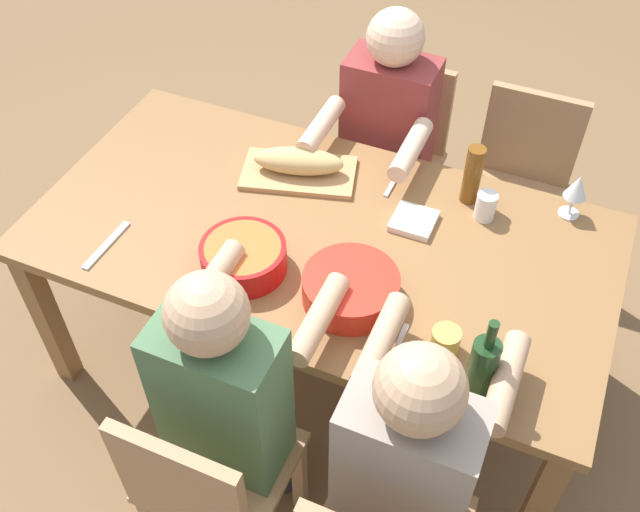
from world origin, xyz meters
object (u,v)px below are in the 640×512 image
(diner_far_left, at_px, (410,460))
(diner_far_center, at_px, (230,392))
(serving_bowl_pasta, at_px, (351,287))
(wine_glass, at_px, (577,188))
(cup_near_left, at_px, (486,206))
(cup_far_left, at_px, (445,341))
(serving_bowl_fruit, at_px, (243,256))
(wine_bottle, at_px, (482,366))
(diner_near_center, at_px, (384,135))
(chair_near_left, at_px, (518,183))
(chair_near_center, at_px, (396,151))
(cutting_board, at_px, (299,173))
(chair_far_center, at_px, (207,483))
(dining_table, at_px, (320,249))
(napkin_stack, at_px, (414,221))
(bread_loaf, at_px, (298,161))
(beer_bottle, at_px, (472,175))

(diner_far_left, bearing_deg, diner_far_center, 0.00)
(serving_bowl_pasta, bearing_deg, wine_glass, -130.42)
(cup_near_left, distance_m, cup_far_left, 0.58)
(serving_bowl_fruit, bearing_deg, wine_bottle, 169.34)
(diner_near_center, distance_m, serving_bowl_pasta, 0.88)
(chair_near_left, relative_size, chair_near_center, 1.00)
(cutting_board, distance_m, wine_glass, 0.94)
(chair_near_left, height_order, diner_far_center, diner_far_center)
(chair_far_center, bearing_deg, dining_table, -90.00)
(cutting_board, distance_m, napkin_stack, 0.46)
(serving_bowl_pasta, xyz_separation_m, wine_glass, (-0.54, -0.64, 0.06))
(diner_far_left, height_order, cup_near_left, diner_far_left)
(diner_near_center, distance_m, wine_glass, 0.78)
(dining_table, height_order, serving_bowl_fruit, serving_bowl_fruit)
(dining_table, distance_m, wine_glass, 0.87)
(cup_near_left, bearing_deg, cutting_board, 4.27)
(wine_bottle, distance_m, cup_far_left, 0.17)
(diner_far_left, distance_m, bread_loaf, 1.13)
(chair_near_left, xyz_separation_m, diner_far_center, (0.53, 1.45, 0.21))
(beer_bottle, bearing_deg, bread_loaf, 11.01)
(beer_bottle, bearing_deg, diner_near_center, -34.85)
(serving_bowl_pasta, bearing_deg, chair_near_center, -79.38)
(diner_far_center, xyz_separation_m, cup_far_left, (-0.51, -0.34, 0.08))
(diner_far_center, xyz_separation_m, serving_bowl_fruit, (0.16, -0.40, 0.10))
(diner_far_left, distance_m, diner_near_center, 1.37)
(chair_near_left, xyz_separation_m, cup_far_left, (0.02, 1.11, 0.30))
(diner_far_center, bearing_deg, chair_far_center, 90.00)
(serving_bowl_fruit, height_order, napkin_stack, serving_bowl_fruit)
(serving_bowl_pasta, height_order, wine_glass, wine_glass)
(chair_near_center, bearing_deg, dining_table, 90.00)
(dining_table, xyz_separation_m, diner_near_center, (0.00, -0.63, 0.03))
(chair_near_center, distance_m, wine_glass, 0.92)
(diner_near_center, xyz_separation_m, bread_loaf, (0.19, 0.40, 0.11))
(chair_near_center, relative_size, bread_loaf, 2.66)
(diner_near_center, height_order, wine_glass, diner_near_center)
(cutting_board, xyz_separation_m, napkin_stack, (-0.45, 0.07, 0.00))
(chair_near_center, bearing_deg, serving_bowl_pasta, 100.62)
(chair_near_center, height_order, bread_loaf, same)
(chair_near_left, xyz_separation_m, napkin_stack, (0.26, 0.65, 0.27))
(cup_near_left, bearing_deg, dining_table, 31.16)
(chair_far_center, xyz_separation_m, chair_near_center, (-0.00, -1.64, 0.00))
(cup_far_left, bearing_deg, beer_bottle, -80.66)
(diner_near_center, relative_size, napkin_stack, 8.57)
(diner_far_center, relative_size, chair_near_center, 1.41)
(wine_glass, bearing_deg, cup_near_left, 26.12)
(napkin_stack, bearing_deg, wine_bottle, 123.28)
(diner_near_center, height_order, serving_bowl_fruit, diner_near_center)
(chair_near_center, height_order, wine_glass, wine_glass)
(diner_near_center, relative_size, cup_near_left, 11.96)
(chair_near_left, relative_size, beer_bottle, 3.86)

